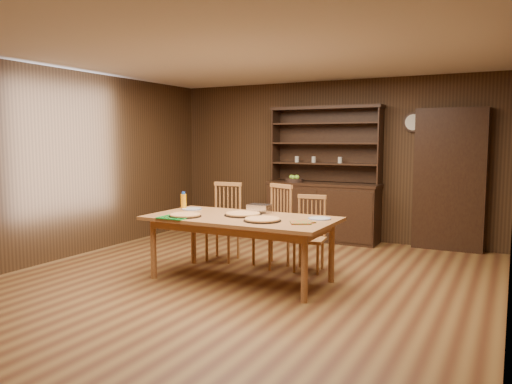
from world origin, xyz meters
The scene contains 20 objects.
floor centered at (0.00, 0.00, 0.00)m, with size 6.00×6.00×0.00m, color brown.
room_shell centered at (0.00, 0.00, 1.58)m, with size 6.00×6.00×6.00m.
china_hutch centered at (0.00, 2.75, 0.60)m, with size 1.84×0.52×2.17m.
doorway centered at (1.90, 2.90, 1.05)m, with size 1.00×0.18×2.10m, color black.
wall_clock centered at (1.35, 2.96, 1.90)m, with size 0.30×0.05×0.30m.
dining_table centered at (-0.03, 0.07, 0.68)m, with size 2.18×1.09×0.75m.
chair_left centered at (-0.75, 0.90, 0.56)m, with size 0.47×0.45×1.05m.
chair_center centered at (0.01, 0.90, 0.56)m, with size 0.57×0.55×1.06m.
chair_right centered at (0.50, 0.89, 0.50)m, with size 0.43×0.42×0.94m.
pizza_left centered at (-0.61, -0.22, 0.77)m, with size 0.38×0.38×0.04m.
pizza_right centered at (0.32, -0.09, 0.77)m, with size 0.42×0.42×0.04m.
pizza_center centered at (-0.06, 0.16, 0.77)m, with size 0.44×0.44×0.04m.
cooling_rack centered at (-0.67, -0.32, 0.76)m, with size 0.33×0.33×0.02m, color #0CA02E, non-canonical shape.
plate_left centered at (-0.89, 0.30, 0.76)m, with size 0.26×0.26×0.02m.
plate_right centered at (0.83, 0.32, 0.76)m, with size 0.26×0.26×0.02m.
foil_dish centered at (0.01, 0.44, 0.80)m, with size 0.26×0.19×0.10m, color white.
juice_bottle centered at (-1.01, 0.30, 0.85)m, with size 0.07×0.07×0.22m.
pot_holder_a centered at (0.75, -0.04, 0.76)m, with size 0.21×0.21×0.02m, color red.
pot_holder_b centered at (0.76, 0.03, 0.76)m, with size 0.20×0.20×0.02m, color red.
fruit_bowl centered at (-0.49, 2.69, 0.98)m, with size 0.30×0.30×0.12m.
Camera 1 is at (2.75, -4.91, 1.64)m, focal length 35.00 mm.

